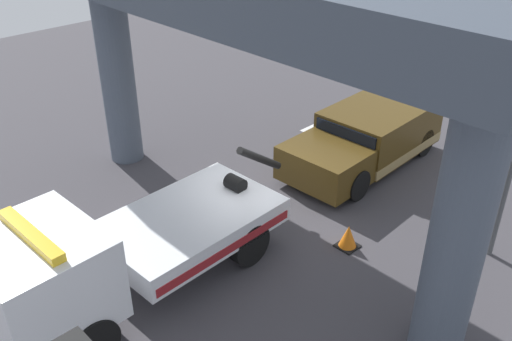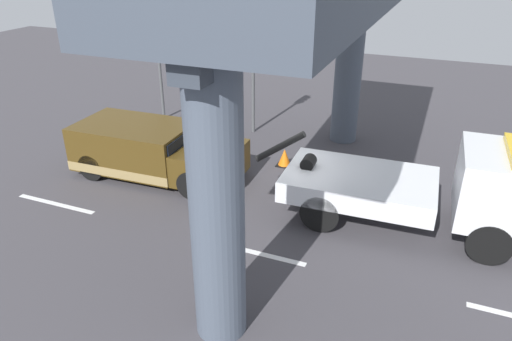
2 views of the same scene
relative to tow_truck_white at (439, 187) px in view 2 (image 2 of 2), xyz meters
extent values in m
cube|color=#423F44|center=(-3.83, -0.03, -1.25)|extent=(60.00, 40.00, 0.10)
cube|color=silver|center=(-9.83, -2.70, -1.20)|extent=(2.60, 0.16, 0.01)
cube|color=silver|center=(-3.83, -2.70, -1.20)|extent=(2.60, 0.16, 0.01)
cube|color=white|center=(-1.93, -0.07, -0.28)|extent=(3.92, 2.53, 0.55)
cube|color=white|center=(1.40, 0.05, 0.27)|extent=(2.13, 2.37, 1.65)
cube|color=maroon|center=(-1.97, 1.14, -0.36)|extent=(3.65, 0.15, 0.20)
cylinder|color=black|center=(-4.12, -0.15, 0.46)|extent=(1.42, 0.23, 1.07)
cylinder|color=black|center=(-3.31, -0.12, 0.12)|extent=(0.38, 0.46, 0.36)
cylinder|color=black|center=(1.16, 1.08, -0.70)|extent=(1.01, 0.35, 1.00)
cylinder|color=black|center=(1.23, -1.00, -0.70)|extent=(1.01, 0.35, 1.00)
cylinder|color=black|center=(-2.73, 0.94, -0.70)|extent=(1.01, 0.35, 1.00)
cylinder|color=black|center=(-2.66, -1.14, -0.70)|extent=(1.01, 0.35, 1.00)
cube|color=#4C3814|center=(-8.94, -0.05, -0.30)|extent=(3.53, 2.32, 1.35)
cube|color=#4C3814|center=(-6.35, 0.04, -0.50)|extent=(1.80, 2.17, 0.95)
cube|color=black|center=(-7.19, 0.01, 0.00)|extent=(0.13, 1.94, 0.59)
cube|color=#9E8451|center=(-8.94, -0.05, -0.79)|extent=(3.55, 2.34, 0.28)
cylinder|color=black|center=(-6.53, 0.99, -0.78)|extent=(0.85, 0.31, 0.84)
cylinder|color=black|center=(-6.47, -0.92, -0.78)|extent=(0.85, 0.31, 0.84)
cylinder|color=black|center=(-9.92, 0.87, -0.78)|extent=(0.85, 0.31, 0.84)
cylinder|color=black|center=(-9.86, -1.04, -0.78)|extent=(0.85, 0.31, 0.84)
cylinder|color=#4C5666|center=(-3.48, 5.08, 1.43)|extent=(0.94, 0.94, 5.27)
cylinder|color=#4C5666|center=(-3.48, -5.14, 1.43)|extent=(0.94, 0.94, 5.27)
cube|color=#353C47|center=(-3.48, -0.03, 3.89)|extent=(0.50, 11.82, 0.36)
cylinder|color=#515456|center=(-10.83, 4.52, 0.34)|extent=(0.12, 0.12, 3.07)
cube|color=black|center=(-10.83, 4.52, 2.32)|extent=(0.28, 0.32, 0.90)
sphere|color=#360605|center=(-10.67, 4.52, 2.62)|extent=(0.18, 0.18, 0.18)
sphere|color=#3A2D06|center=(-10.67, 4.52, 2.32)|extent=(0.18, 0.18, 0.18)
sphere|color=green|center=(-10.67, 4.52, 2.02)|extent=(0.18, 0.18, 0.18)
cylinder|color=#515456|center=(-6.83, 4.52, 0.51)|extent=(0.12, 0.12, 3.43)
cube|color=black|center=(-6.83, 4.52, 2.68)|extent=(0.28, 0.32, 0.90)
sphere|color=#360605|center=(-6.67, 4.52, 2.98)|extent=(0.18, 0.18, 0.18)
sphere|color=#3A2D06|center=(-6.67, 4.52, 2.68)|extent=(0.18, 0.18, 0.18)
sphere|color=green|center=(-6.67, 4.52, 2.38)|extent=(0.18, 0.18, 0.18)
cone|color=orange|center=(-4.74, 2.12, -0.92)|extent=(0.43, 0.43, 0.57)
cube|color=black|center=(-4.74, 2.12, -1.19)|extent=(0.48, 0.48, 0.03)
camera|label=1|loc=(3.85, 7.98, 6.65)|focal=38.75mm
camera|label=2|loc=(-0.28, -11.22, 5.49)|focal=33.27mm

